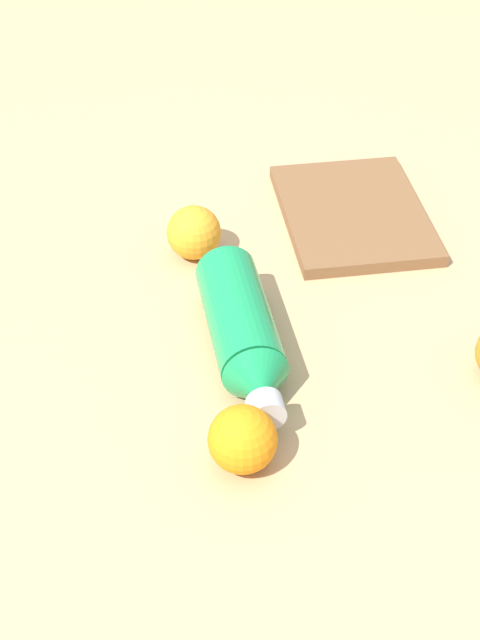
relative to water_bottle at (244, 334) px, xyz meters
name	(u,v)px	position (x,y,z in m)	size (l,w,h in m)	color
ground_plane	(224,345)	(0.03, 0.02, -0.04)	(2.40, 2.40, 0.00)	tan
water_bottle	(244,334)	(0.00, 0.00, 0.00)	(0.27, 0.10, 0.08)	#198C4C
orange_0	(194,233)	(0.22, 0.01, 0.00)	(0.07, 0.07, 0.07)	orange
orange_2	(243,439)	(-0.16, 0.05, 0.00)	(0.07, 0.07, 0.07)	orange
cutting_board	(353,214)	(0.24, -0.23, -0.03)	(0.26, 0.20, 0.02)	brown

